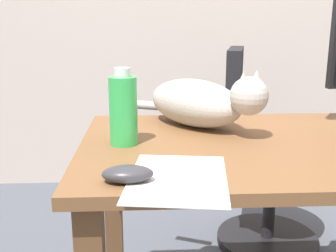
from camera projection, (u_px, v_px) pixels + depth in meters
desk at (310, 178)px, 1.20m from camera, size 1.32×0.71×0.73m
office_chair at (261, 163)px, 1.94m from camera, size 0.50×0.48×0.94m
cat at (200, 102)px, 1.32m from camera, size 0.41×0.49×0.20m
computer_mouse at (128, 174)px, 0.88m from camera, size 0.11×0.06×0.04m
paper_sheet at (178, 178)px, 0.90m from camera, size 0.25×0.32×0.00m
water_bottle at (123, 110)px, 1.12m from camera, size 0.08×0.08×0.21m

